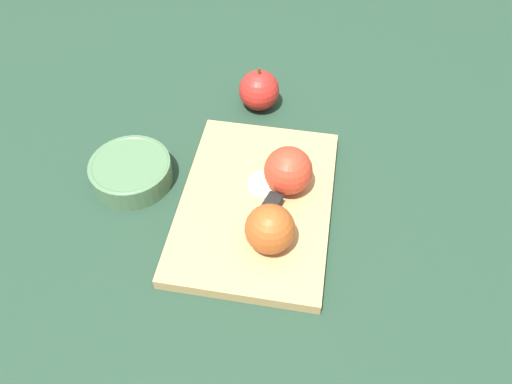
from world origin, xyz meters
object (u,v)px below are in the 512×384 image
object	(u,v)px
apple_half_right	(288,171)
apple_whole	(259,90)
apple_half_left	(270,229)
bowl	(131,171)
knife	(270,208)

from	to	relation	value
apple_half_right	apple_whole	bearing A→B (deg)	167.45
apple_half_left	apple_half_right	bearing A→B (deg)	-113.28
bowl	knife	bearing A→B (deg)	-103.27
apple_half_right	bowl	xyz separation A→B (m)	(0.00, 0.27, -0.04)
apple_half_right	apple_whole	xyz separation A→B (m)	(0.23, 0.07, -0.02)
apple_half_right	apple_whole	size ratio (longest dim) A/B	0.88
apple_half_right	apple_whole	distance (m)	0.24
apple_half_left	bowl	size ratio (longest dim) A/B	0.55
apple_whole	apple_half_left	bearing A→B (deg)	-170.87
knife	bowl	bearing A→B (deg)	97.04
apple_half_left	knife	size ratio (longest dim) A/B	0.48
apple_half_left	apple_whole	bearing A→B (deg)	-95.18
apple_half_right	knife	world-z (taller)	apple_half_right
apple_half_left	apple_half_right	xyz separation A→B (m)	(0.12, -0.02, 0.00)
apple_whole	bowl	xyz separation A→B (m)	(-0.22, 0.20, -0.02)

